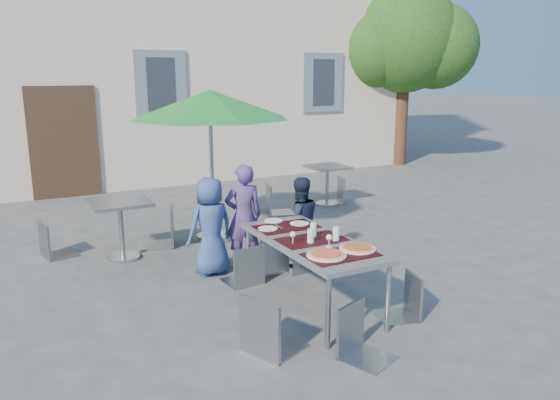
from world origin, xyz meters
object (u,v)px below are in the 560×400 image
chair_1 (270,231)px  cafe_table_0 (121,218)px  bg_chair_l_1 (274,180)px  bg_chair_r_0 (164,204)px  chair_2 (303,226)px  pizza_near_right (358,248)px  bg_chair_r_1 (336,175)px  chair_0 (245,241)px  child_1 (244,216)px  child_2 (299,222)px  dining_table (311,245)px  chair_5 (361,301)px  chair_4 (406,271)px  patio_umbrella (210,106)px  chair_3 (267,290)px  pizza_near_left (326,255)px  child_0 (211,226)px  cafe_table_1 (327,178)px  bg_chair_l_0 (50,219)px

chair_1 → cafe_table_0: size_ratio=1.16×
bg_chair_l_1 → bg_chair_r_0: bearing=-158.8°
chair_2 → bg_chair_l_1: (0.99, 2.71, 0.01)m
pizza_near_right → bg_chair_r_1: bg_chair_r_1 is taller
chair_0 → bg_chair_l_1: size_ratio=0.91×
child_1 → child_2: 0.72m
dining_table → chair_5: bearing=-98.4°
chair_4 → bg_chair_r_1: bg_chair_r_1 is taller
chair_0 → bg_chair_r_1: 4.41m
dining_table → child_1: child_1 is taller
child_1 → patio_umbrella: size_ratio=0.58×
chair_1 → chair_3: chair_3 is taller
pizza_near_left → chair_5: (-0.02, -0.59, -0.24)m
child_0 → patio_umbrella: size_ratio=0.53×
chair_2 → bg_chair_l_1: 2.88m
chair_4 → bg_chair_l_1: (0.74, 4.35, 0.10)m
child_2 → chair_4: child_2 is taller
cafe_table_0 → child_0: bearing=-51.0°
child_1 → chair_1: child_1 is taller
chair_1 → bg_chair_l_1: bearing=61.7°
chair_2 → cafe_table_1: bearing=52.5°
chair_5 → bg_chair_r_0: 3.97m
pizza_near_left → chair_4: size_ratio=0.45×
dining_table → pizza_near_left: bearing=-106.0°
child_1 → chair_3: 2.29m
child_2 → chair_2: (-0.03, -0.17, -0.00)m
dining_table → patio_umbrella: patio_umbrella is taller
child_2 → chair_3: size_ratio=1.14×
bg_chair_r_1 → pizza_near_left: bearing=-124.7°
chair_2 → chair_0: bearing=-174.1°
chair_3 → chair_4: size_ratio=1.20×
pizza_near_left → bg_chair_l_0: (-2.14, 3.53, -0.24)m
dining_table → bg_chair_r_0: (-0.78, 2.81, -0.08)m
chair_3 → bg_chair_r_0: bearing=88.6°
child_2 → chair_5: size_ratio=1.30×
child_2 → patio_umbrella: (-0.58, 1.56, 1.41)m
pizza_near_right → bg_chair_l_0: bg_chair_l_0 is taller
child_1 → bg_chair_l_1: size_ratio=1.32×
chair_2 → cafe_table_0: bearing=141.9°
chair_1 → cafe_table_0: chair_1 is taller
dining_table → child_2: bearing=66.1°
pizza_near_right → bg_chair_r_1: 5.10m
pizza_near_left → chair_3: size_ratio=0.37×
chair_4 → cafe_table_1: size_ratio=1.15×
chair_3 → chair_4: chair_3 is taller
child_2 → chair_0: bearing=23.0°
child_1 → bg_chair_l_0: 2.65m
dining_table → cafe_table_1: 4.62m
pizza_near_left → child_1: child_1 is taller
dining_table → bg_chair_l_0: size_ratio=2.02×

